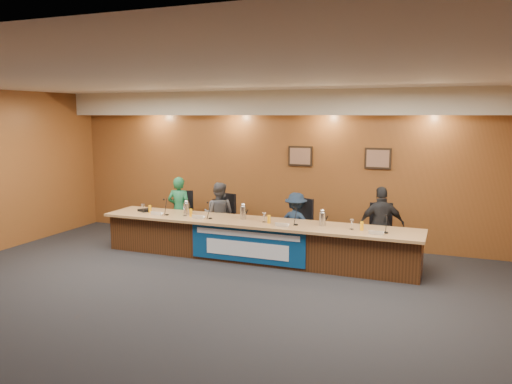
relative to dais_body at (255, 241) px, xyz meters
The scene contains 39 objects.
floor 2.43m from the dais_body, 90.00° to the right, with size 10.00×10.00×0.00m, color black.
ceiling 3.73m from the dais_body, 90.00° to the right, with size 10.00×8.00×0.04m, color silver.
wall_back 2.03m from the dais_body, 90.00° to the left, with size 10.00×0.04×3.20m, color brown.
soffit 2.93m from the dais_body, 90.00° to the left, with size 10.00×0.50×0.50m, color beige.
dais_body is the anchor object (origin of this frame).
dais_top 0.38m from the dais_body, 90.00° to the right, with size 6.10×0.95×0.05m, color #9C7247.
banner 0.42m from the dais_body, 90.00° to the right, with size 2.20×0.02×0.65m, color navy.
banner_text_upper 0.49m from the dais_body, 90.00° to the right, with size 2.00×0.01×0.10m, color silver.
banner_text_lower 0.43m from the dais_body, 90.00° to the right, with size 1.60×0.01×0.28m, color silver.
wall_photo_left 2.21m from the dais_body, 75.71° to the left, with size 0.52×0.04×0.42m, color black.
wall_photo_right 2.95m from the dais_body, 38.13° to the left, with size 0.52×0.04×0.42m, color black.
panelist_a 2.10m from the dais_body, 163.03° to the left, with size 0.52×0.34×1.42m, color #175A34.
panelist_b 1.25m from the dais_body, 150.08° to the left, with size 0.65×0.51×1.34m, color #434448.
panelist_c 0.90m from the dais_body, 44.59° to the left, with size 0.79×0.45×1.22m, color #122033.
panelist_d 2.34m from the dais_body, 15.07° to the left, with size 0.84×0.35×1.43m, color black.
office_chair_a 2.10m from the dais_body, 160.42° to the left, with size 0.48×0.48×0.08m, color black.
office_chair_b 1.27m from the dais_body, 146.14° to the left, with size 0.48×0.48×0.08m, color black.
office_chair_c 0.94m from the dais_body, 48.97° to the left, with size 0.48×0.48×0.08m, color black.
office_chair_d 2.35m from the dais_body, 17.43° to the left, with size 0.48×0.48×0.08m, color black.
nameplate_a 2.06m from the dais_body, behind, with size 0.24×0.06×0.09m, color white.
microphone_a 1.86m from the dais_body, behind, with size 0.07×0.07×0.02m, color black.
juice_glass_a 2.31m from the dais_body, behind, with size 0.06×0.06×0.15m, color #FAA30C.
water_glass_a 2.43m from the dais_body, behind, with size 0.08×0.08×0.18m, color silver.
nameplate_b 1.19m from the dais_body, 166.01° to the right, with size 0.24×0.06×0.09m, color white.
microphone_b 0.96m from the dais_body, 168.19° to the right, with size 0.07×0.07×0.02m, color black.
juice_glass_b 1.39m from the dais_body, behind, with size 0.06×0.06×0.15m, color #FAA30C.
water_glass_b 1.52m from the dais_body, behind, with size 0.08×0.08×0.18m, color silver.
nameplate_c 0.84m from the dais_body, 28.01° to the right, with size 0.24×0.06×0.09m, color white.
microphone_c 0.93m from the dais_body, ahead, with size 0.07×0.07×0.02m, color black.
juice_glass_c 0.59m from the dais_body, 23.08° to the right, with size 0.06×0.06×0.15m, color #FAA30C.
water_glass_c 0.54m from the dais_body, 21.02° to the right, with size 0.08×0.08×0.18m, color silver.
nameplate_d 2.34m from the dais_body, ahead, with size 0.24×0.06×0.09m, color white.
microphone_d 2.45m from the dais_body, ahead, with size 0.07×0.07×0.02m, color black.
juice_glass_d 2.05m from the dais_body, ahead, with size 0.06×0.06×0.15m, color #FAA30C.
water_glass_d 1.89m from the dais_body, ahead, with size 0.08×0.08×0.18m, color silver.
carafe_left 1.57m from the dais_body, behind, with size 0.12×0.12×0.23m, color silver.
carafe_mid 0.58m from the dais_body, behind, with size 0.12×0.12×0.25m, color silver.
carafe_right 1.38m from the dais_body, ahead, with size 0.12×0.12×0.24m, color silver.
speakerphone 2.47m from the dais_body, behind, with size 0.32×0.32×0.05m, color black.
Camera 1 is at (3.35, -6.10, 2.70)m, focal length 35.00 mm.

